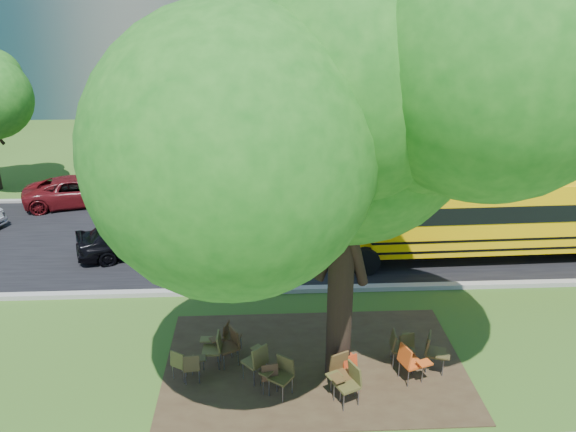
{
  "coord_description": "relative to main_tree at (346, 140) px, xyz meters",
  "views": [
    {
      "loc": [
        -0.17,
        -11.52,
        8.19
      ],
      "look_at": [
        0.61,
        4.2,
        1.93
      ],
      "focal_mm": 35.0,
      "sensor_mm": 36.0,
      "label": 1
    }
  ],
  "objects": [
    {
      "name": "chair_13",
      "position": [
        1.66,
        0.46,
        -5.04
      ],
      "size": [
        0.56,
        0.61,
        0.82
      ],
      "rotation": [
        0.0,
        0.0,
        0.29
      ],
      "color": "#433F1D",
      "rests_on": "ground"
    },
    {
      "name": "chair_0",
      "position": [
        -3.27,
        -0.08,
        -5.07
      ],
      "size": [
        0.51,
        0.5,
        0.78
      ],
      "rotation": [
        0.0,
        0.0,
        0.1
      ],
      "color": "#41371C",
      "rests_on": "ground"
    },
    {
      "name": "kerb_near",
      "position": [
        -1.49,
        3.94,
        -5.48
      ],
      "size": [
        80.0,
        0.25,
        0.14
      ],
      "primitive_type": "cube",
      "color": "gray",
      "rests_on": "ground"
    },
    {
      "name": "bg_tree_3",
      "position": [
        6.51,
        14.94,
        -0.52
      ],
      "size": [
        5.6,
        5.6,
        7.84
      ],
      "color": "black",
      "rests_on": "ground"
    },
    {
      "name": "chair_1",
      "position": [
        -3.53,
        0.03,
        -5.06
      ],
      "size": [
        0.66,
        0.52,
        0.78
      ],
      "rotation": [
        0.0,
        0.0,
        -0.56
      ],
      "color": "brown",
      "rests_on": "ground"
    },
    {
      "name": "kerb_far",
      "position": [
        -1.49,
        12.04,
        -5.48
      ],
      "size": [
        80.0,
        0.25,
        0.14
      ],
      "primitive_type": "cube",
      "color": "gray",
      "rests_on": "ground"
    },
    {
      "name": "chair_5",
      "position": [
        -0.01,
        -0.62,
        -4.95
      ],
      "size": [
        0.65,
        0.76,
        0.96
      ],
      "rotation": [
        0.0,
        0.0,
        3.57
      ],
      "color": "#523B1D",
      "rests_on": "ground"
    },
    {
      "name": "chair_10",
      "position": [
        -2.48,
        1.05,
        -5.06
      ],
      "size": [
        0.48,
        0.61,
        0.79
      ],
      "rotation": [
        0.0,
        0.0,
        -1.87
      ],
      "color": "#432C17",
      "rests_on": "ground"
    },
    {
      "name": "chair_6",
      "position": [
        0.1,
        -0.93,
        -4.95
      ],
      "size": [
        0.76,
        0.65,
        0.96
      ],
      "rotation": [
        0.0,
        0.0,
        2.01
      ],
      "color": "#4B4720",
      "rests_on": "ground"
    },
    {
      "name": "bg_car_red",
      "position": [
        -9.21,
        11.74,
        -4.95
      ],
      "size": [
        4.65,
        2.98,
        1.19
      ],
      "primitive_type": "imported",
      "rotation": [
        0.0,
        0.0,
        1.82
      ],
      "color": "#570E12",
      "rests_on": "ground"
    },
    {
      "name": "chair_2",
      "position": [
        -1.83,
        -0.09,
        -4.96
      ],
      "size": [
        0.65,
        0.82,
        0.95
      ],
      "rotation": [
        0.0,
        0.0,
        0.73
      ],
      "color": "brown",
      "rests_on": "ground"
    },
    {
      "name": "asphalt_road",
      "position": [
        -1.49,
        7.94,
        -5.53
      ],
      "size": [
        80.0,
        8.0,
        0.04
      ],
      "primitive_type": "cube",
      "color": "black",
      "rests_on": "ground"
    },
    {
      "name": "bg_tree_2",
      "position": [
        -6.49,
        16.94,
        -1.33
      ],
      "size": [
        4.8,
        4.8,
        6.62
      ],
      "color": "black",
      "rests_on": "ground"
    },
    {
      "name": "chair_9",
      "position": [
        -2.49,
        0.58,
        -4.96
      ],
      "size": [
        0.76,
        0.64,
        0.94
      ],
      "rotation": [
        0.0,
        0.0,
        2.06
      ],
      "color": "#483019",
      "rests_on": "ground"
    },
    {
      "name": "ground",
      "position": [
        -1.49,
        0.94,
        -5.55
      ],
      "size": [
        160.0,
        160.0,
        0.0
      ],
      "primitive_type": "plane",
      "color": "#304E18",
      "rests_on": "ground"
    },
    {
      "name": "chair_4",
      "position": [
        -1.55,
        -0.48,
        -5.07
      ],
      "size": [
        0.52,
        0.54,
        0.78
      ],
      "rotation": [
        0.0,
        0.0,
        0.19
      ],
      "color": "#402717",
      "rests_on": "ground"
    },
    {
      "name": "chair_14",
      "position": [
        2.22,
        0.05,
        -4.96
      ],
      "size": [
        0.59,
        0.76,
        0.96
      ],
      "rotation": [
        0.0,
        0.0,
        4.36
      ],
      "color": "#443B1D",
      "rests_on": "ground"
    },
    {
      "name": "black_car",
      "position": [
        -5.84,
        6.82,
        -4.88
      ],
      "size": [
        4.2,
        2.75,
        1.33
      ],
      "primitive_type": "imported",
      "rotation": [
        0.0,
        0.0,
        1.9
      ],
      "color": "black",
      "rests_on": "ground"
    },
    {
      "name": "chair_8",
      "position": [
        -2.84,
        0.49,
        -4.99
      ],
      "size": [
        0.53,
        0.6,
        0.9
      ],
      "rotation": [
        0.0,
        0.0,
        1.53
      ],
      "color": "brown",
      "rests_on": "ground"
    },
    {
      "name": "main_tree",
      "position": [
        0.0,
        0.0,
        0.0
      ],
      "size": [
        7.2,
        7.2,
        9.16
      ],
      "color": "black",
      "rests_on": "ground"
    },
    {
      "name": "chair_3",
      "position": [
        -1.31,
        -0.58,
        -4.98
      ],
      "size": [
        0.79,
        0.62,
        0.92
      ],
      "rotation": [
        0.0,
        0.0,
        2.49
      ],
      "color": "#463F1E",
      "rests_on": "ground"
    },
    {
      "name": "chair_7",
      "position": [
        1.58,
        -0.33,
        -4.96
      ],
      "size": [
        0.72,
        0.65,
        0.95
      ],
      "rotation": [
        0.0,
        0.0,
        -1.23
      ],
      "color": "#CE4C16",
      "rests_on": "ground"
    },
    {
      "name": "dirt_patch",
      "position": [
        -0.49,
        0.44,
        -5.53
      ],
      "size": [
        7.0,
        4.5,
        0.03
      ],
      "primitive_type": "cube",
      "color": "#382819",
      "rests_on": "ground"
    },
    {
      "name": "chair_11",
      "position": [
        0.2,
        -0.26,
        -5.07
      ],
      "size": [
        0.53,
        0.62,
        0.78
      ],
      "rotation": [
        0.0,
        0.0,
        0.46
      ],
      "color": "red",
      "rests_on": "ground"
    },
    {
      "name": "school_bus",
      "position": [
        6.59,
        6.16,
        -3.95
      ],
      "size": [
        11.34,
        2.84,
        2.75
      ],
      "rotation": [
        0.0,
        0.0,
        0.03
      ],
      "color": "#EEB307",
      "rests_on": "ground"
    },
    {
      "name": "chair_12",
      "position": [
        1.47,
        0.3,
        -5.0
      ],
      "size": [
        0.52,
        0.62,
        0.89
      ],
      "rotation": [
        0.0,
        0.0,
        4.62
      ],
      "color": "#42391C",
      "rests_on": "ground"
    }
  ]
}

